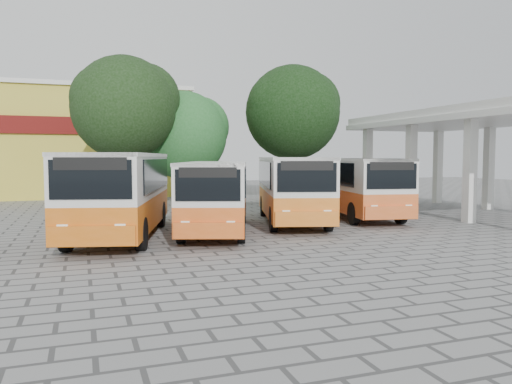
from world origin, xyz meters
name	(u,v)px	position (x,y,z in m)	size (l,w,h in m)	color
ground	(335,238)	(0.00, 0.00, 0.00)	(90.00, 90.00, 0.00)	gray
terminal_shelter	(482,120)	(10.50, 4.00, 4.91)	(6.80, 15.80, 5.40)	silver
shophouse_block	(53,142)	(-11.00, 25.99, 4.16)	(20.40, 10.40, 8.30)	gold
bus_far_left	(120,189)	(-7.55, 2.71, 1.81)	(4.76, 9.18, 3.14)	#C95C0F
bus_centre_left	(216,192)	(-3.89, 2.66, 1.62)	(4.67, 8.27, 2.80)	#D35618
bus_centre_right	(292,185)	(0.13, 4.33, 1.73)	(4.69, 8.79, 2.99)	orange
bus_far_right	(357,183)	(3.98, 5.21, 1.70)	(3.87, 8.49, 2.94)	#D75B22
tree_left	(125,104)	(-6.48, 12.89, 5.97)	(6.14, 5.85, 8.71)	#35220E
tree_middle	(184,132)	(-2.79, 14.79, 4.57)	(5.78, 5.51, 7.14)	black
tree_right	(293,109)	(4.67, 14.72, 6.21)	(6.65, 6.33, 9.17)	#302015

